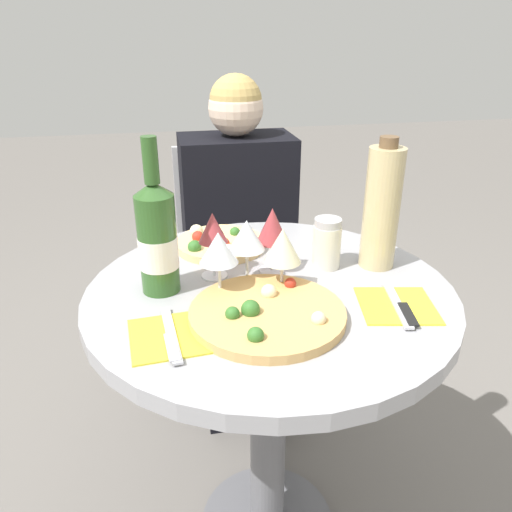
% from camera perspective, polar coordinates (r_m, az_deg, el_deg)
% --- Properties ---
extents(dining_table, '(0.81, 0.81, 0.76)m').
position_cam_1_polar(dining_table, '(1.18, 1.53, -10.34)').
color(dining_table, slate).
rests_on(dining_table, ground_plane).
extents(chair_behind_diner, '(0.42, 0.42, 0.88)m').
position_cam_1_polar(chair_behind_diner, '(1.96, -2.36, -1.40)').
color(chair_behind_diner, silver).
rests_on(chair_behind_diner, ground_plane).
extents(seated_diner, '(0.39, 0.48, 1.15)m').
position_cam_1_polar(seated_diner, '(1.79, -1.61, -0.99)').
color(seated_diner, black).
rests_on(seated_diner, ground_plane).
extents(pizza_large, '(0.31, 0.31, 0.05)m').
position_cam_1_polar(pizza_large, '(0.98, 1.27, -6.56)').
color(pizza_large, tan).
rests_on(pizza_large, dining_table).
extents(pizza_small_far, '(0.23, 0.23, 0.05)m').
position_cam_1_polar(pizza_small_far, '(1.29, -4.14, 1.45)').
color(pizza_small_far, '#E5C17F').
rests_on(pizza_small_far, dining_table).
extents(wine_bottle, '(0.08, 0.08, 0.33)m').
position_cam_1_polar(wine_bottle, '(1.06, -11.22, 2.02)').
color(wine_bottle, '#2D5623').
rests_on(wine_bottle, dining_table).
extents(tall_carafe, '(0.08, 0.08, 0.31)m').
position_cam_1_polar(tall_carafe, '(1.18, 14.18, 5.36)').
color(tall_carafe, tan).
rests_on(tall_carafe, dining_table).
extents(sugar_shaker, '(0.07, 0.07, 0.12)m').
position_cam_1_polar(sugar_shaker, '(1.18, 8.09, 1.44)').
color(sugar_shaker, silver).
rests_on(sugar_shaker, dining_table).
extents(wine_glass_center, '(0.08, 0.08, 0.15)m').
position_cam_1_polar(wine_glass_center, '(1.07, -1.06, 2.25)').
color(wine_glass_center, silver).
rests_on(wine_glass_center, dining_table).
extents(wine_glass_back_left, '(0.06, 0.06, 0.15)m').
position_cam_1_polar(wine_glass_back_left, '(1.10, -4.96, 3.01)').
color(wine_glass_back_left, silver).
rests_on(wine_glass_back_left, dining_table).
extents(wine_glass_front_right, '(0.08, 0.08, 0.14)m').
position_cam_1_polar(wine_glass_front_right, '(1.05, 3.05, 1.09)').
color(wine_glass_front_right, silver).
rests_on(wine_glass_front_right, dining_table).
extents(wine_glass_front_left, '(0.08, 0.08, 0.15)m').
position_cam_1_polar(wine_glass_front_left, '(1.02, -4.30, 0.80)').
color(wine_glass_front_left, silver).
rests_on(wine_glass_front_left, dining_table).
extents(wine_glass_back_right, '(0.07, 0.07, 0.15)m').
position_cam_1_polar(wine_glass_back_right, '(1.13, 1.87, 3.36)').
color(wine_glass_back_right, silver).
rests_on(wine_glass_back_right, dining_table).
extents(place_setting_left, '(0.16, 0.19, 0.01)m').
position_cam_1_polar(place_setting_left, '(0.94, -9.68, -9.03)').
color(place_setting_left, yellow).
rests_on(place_setting_left, dining_table).
extents(place_setting_right, '(0.18, 0.19, 0.01)m').
position_cam_1_polar(place_setting_right, '(1.06, 15.86, -5.48)').
color(place_setting_right, yellow).
rests_on(place_setting_right, dining_table).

